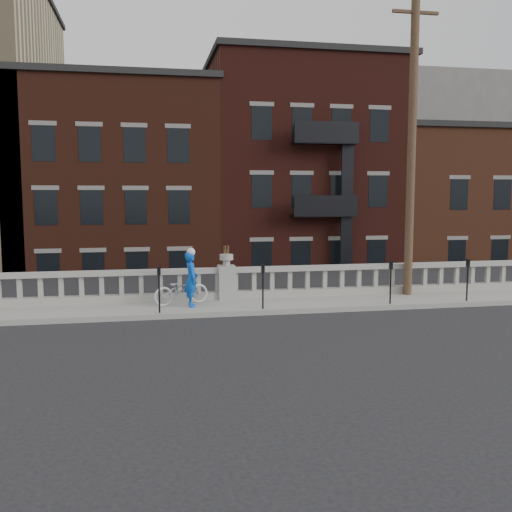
# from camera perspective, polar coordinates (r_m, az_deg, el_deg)

# --- Properties ---
(ground) EXTENTS (120.00, 120.00, 0.00)m
(ground) POSITION_cam_1_polar(r_m,az_deg,el_deg) (14.99, -0.84, -7.59)
(ground) COLOR black
(ground) RESTS_ON ground
(sidewalk) EXTENTS (32.00, 2.20, 0.15)m
(sidewalk) POSITION_cam_1_polar(r_m,az_deg,el_deg) (17.86, -2.53, -5.08)
(sidewalk) COLOR gray
(sidewalk) RESTS_ON ground
(balustrade) EXTENTS (28.00, 0.34, 1.03)m
(balustrade) POSITION_cam_1_polar(r_m,az_deg,el_deg) (18.69, -2.96, -2.82)
(balustrade) COLOR gray
(balustrade) RESTS_ON sidewalk
(planter_pedestal) EXTENTS (0.55, 0.55, 1.76)m
(planter_pedestal) POSITION_cam_1_polar(r_m,az_deg,el_deg) (18.66, -2.97, -2.24)
(planter_pedestal) COLOR gray
(planter_pedestal) RESTS_ON sidewalk
(lower_level) EXTENTS (80.00, 44.00, 20.80)m
(lower_level) POSITION_cam_1_polar(r_m,az_deg,el_deg) (37.51, -6.18, 4.77)
(lower_level) COLOR #605E59
(lower_level) RESTS_ON ground
(utility_pole) EXTENTS (1.60, 0.28, 10.00)m
(utility_pole) POSITION_cam_1_polar(r_m,az_deg,el_deg) (20.01, 15.30, 10.77)
(utility_pole) COLOR #422D1E
(utility_pole) RESTS_ON sidewalk
(parking_meter_a) EXTENTS (0.10, 0.09, 1.36)m
(parking_meter_a) POSITION_cam_1_polar(r_m,az_deg,el_deg) (16.68, -9.67, -2.77)
(parking_meter_a) COLOR black
(parking_meter_a) RESTS_ON sidewalk
(parking_meter_b) EXTENTS (0.10, 0.09, 1.36)m
(parking_meter_b) POSITION_cam_1_polar(r_m,az_deg,el_deg) (17.02, 0.69, -2.50)
(parking_meter_b) COLOR black
(parking_meter_b) RESTS_ON sidewalk
(parking_meter_c) EXTENTS (0.10, 0.09, 1.36)m
(parking_meter_c) POSITION_cam_1_polar(r_m,az_deg,el_deg) (18.27, 13.32, -2.06)
(parking_meter_c) COLOR black
(parking_meter_c) RESTS_ON sidewalk
(parking_meter_d) EXTENTS (0.10, 0.09, 1.36)m
(parking_meter_d) POSITION_cam_1_polar(r_m,az_deg,el_deg) (19.50, 20.40, -1.77)
(parking_meter_d) COLOR black
(parking_meter_d) RESTS_ON sidewalk
(bicycle) EXTENTS (1.88, 1.17, 0.93)m
(bicycle) POSITION_cam_1_polar(r_m,az_deg,el_deg) (17.89, -7.50, -3.35)
(bicycle) COLOR beige
(bicycle) RESTS_ON sidewalk
(cyclist) EXTENTS (0.44, 0.64, 1.69)m
(cyclist) POSITION_cam_1_polar(r_m,az_deg,el_deg) (17.48, -6.50, -2.30)
(cyclist) COLOR blue
(cyclist) RESTS_ON sidewalk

